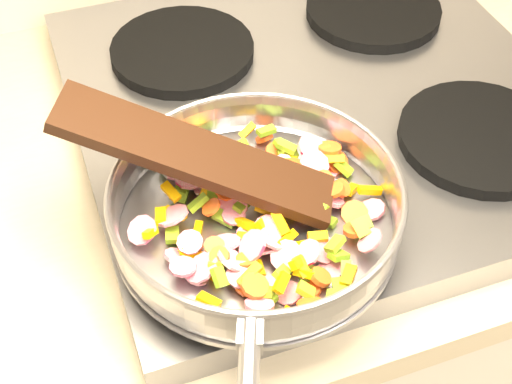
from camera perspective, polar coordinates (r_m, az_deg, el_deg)
name	(u,v)px	position (r m, az deg, el deg)	size (l,w,h in m)	color
cooktop	(320,108)	(0.91, 5.15, 6.70)	(0.60, 0.60, 0.04)	#939399
grate_fl	(253,197)	(0.76, -0.20, -0.41)	(0.19, 0.19, 0.02)	black
grate_fr	(480,137)	(0.87, 17.50, 4.22)	(0.19, 0.19, 0.02)	black
grate_bl	(182,50)	(0.97, -5.91, 11.20)	(0.19, 0.19, 0.02)	black
grate_br	(373,10)	(1.05, 9.36, 14.14)	(0.19, 0.19, 0.02)	black
saute_pan	(256,207)	(0.70, -0.01, -1.25)	(0.33, 0.48, 0.06)	#9E9EA5
vegetable_heap	(257,212)	(0.71, 0.10, -1.58)	(0.27, 0.26, 0.05)	#F4A505
wooden_spatula	(197,156)	(0.69, -4.72, 2.91)	(0.28, 0.06, 0.01)	black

